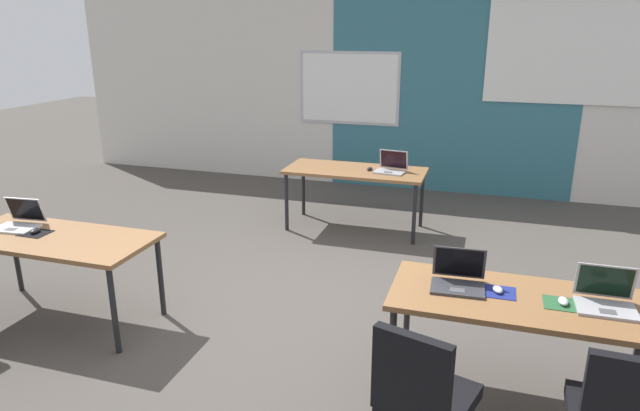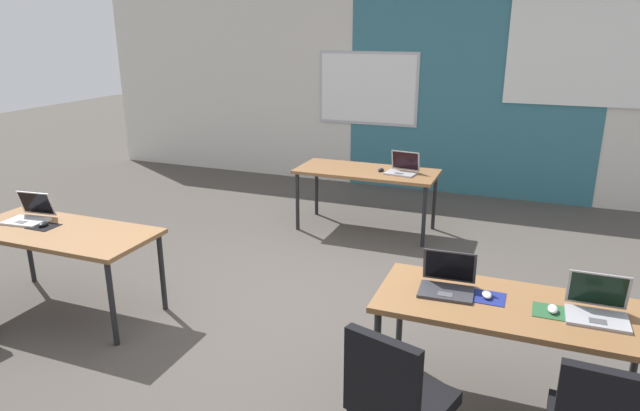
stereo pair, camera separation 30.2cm
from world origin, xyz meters
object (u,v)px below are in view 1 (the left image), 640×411
at_px(mouse_near_left_end, 35,231).
at_px(mouse_near_right_inner, 498,289).
at_px(mouse_far_right, 370,169).
at_px(laptop_near_right_end, 606,299).
at_px(desk_near_left, 54,243).
at_px(laptop_near_left_end, 19,221).
at_px(laptop_near_right_inner, 458,279).
at_px(desk_far_center, 355,174).
at_px(laptop_far_right, 391,167).
at_px(desk_near_right, 523,307).
at_px(mouse_near_right_end, 563,301).

height_order(mouse_near_left_end, mouse_near_right_inner, same).
relative_size(mouse_far_right, laptop_near_right_end, 0.33).
height_order(mouse_far_right, laptop_near_right_end, laptop_near_right_end).
xyz_separation_m(desk_near_left, laptop_near_left_end, (-0.41, 0.09, 0.11)).
bearing_deg(laptop_near_right_inner, mouse_far_right, 109.97).
xyz_separation_m(mouse_near_right_inner, laptop_near_right_end, (0.60, -0.01, 0.03)).
xyz_separation_m(desk_far_center, laptop_far_right, (0.41, 0.01, 0.11)).
distance_m(desk_near_right, laptop_far_right, 3.11).
distance_m(desk_near_left, mouse_near_right_inner, 3.35).
bearing_deg(desk_near_right, laptop_near_left_end, 178.67).
bearing_deg(laptop_near_left_end, mouse_near_right_inner, -6.88).
bearing_deg(laptop_near_left_end, desk_near_right, -7.40).
height_order(mouse_near_left_end, mouse_near_right_end, same).
distance_m(laptop_far_right, mouse_near_right_inner, 3.01).
relative_size(laptop_far_right, laptop_near_right_inner, 1.05).
relative_size(desk_near_right, laptop_far_right, 4.41).
bearing_deg(desk_far_center, laptop_near_left_end, -128.57).
distance_m(desk_near_right, desk_far_center, 3.30).
distance_m(desk_near_right, laptop_near_right_inner, 0.42).
bearing_deg(laptop_near_right_end, mouse_near_right_end, -170.70).
bearing_deg(mouse_near_left_end, desk_near_right, -0.20).
xyz_separation_m(desk_near_left, mouse_near_left_end, (-0.18, 0.01, 0.08)).
distance_m(desk_far_center, mouse_near_right_inner, 3.19).
xyz_separation_m(desk_far_center, mouse_far_right, (0.17, 0.00, 0.08)).
relative_size(laptop_near_right_inner, laptop_near_right_end, 1.04).
distance_m(mouse_near_right_inner, mouse_near_right_end, 0.38).
height_order(desk_near_right, laptop_near_left_end, laptop_near_left_end).
bearing_deg(mouse_near_left_end, mouse_near_right_end, -0.35).
relative_size(desk_near_left, laptop_far_right, 4.41).
relative_size(desk_near_left, mouse_near_right_inner, 14.39).
distance_m(laptop_far_right, mouse_near_right_end, 3.22).
xyz_separation_m(laptop_near_left_end, mouse_near_left_end, (0.23, -0.08, -0.03)).
height_order(desk_near_left, mouse_near_right_inner, mouse_near_right_inner).
xyz_separation_m(desk_near_left, laptop_near_right_inner, (3.10, 0.05, 0.11)).
distance_m(mouse_near_left_end, mouse_near_right_end, 3.90).
bearing_deg(desk_near_right, desk_near_left, 180.00).
distance_m(desk_far_center, laptop_far_right, 0.43).
relative_size(mouse_near_left_end, laptop_far_right, 0.29).
height_order(laptop_near_left_end, mouse_near_right_inner, laptop_near_left_end).
bearing_deg(mouse_near_right_inner, desk_far_center, 120.01).
relative_size(mouse_far_right, mouse_near_right_inner, 0.98).
relative_size(desk_near_right, mouse_near_left_end, 15.40).
xyz_separation_m(laptop_near_left_end, laptop_far_right, (2.57, 2.72, 0.00)).
distance_m(mouse_near_left_end, mouse_near_right_inner, 3.53).
xyz_separation_m(mouse_far_right, mouse_near_right_end, (1.80, -2.81, 0.00)).
bearing_deg(desk_near_left, mouse_near_right_inner, 0.65).
bearing_deg(laptop_near_right_end, mouse_far_right, 125.42).
bearing_deg(desk_near_right, laptop_near_right_inner, 172.59).
bearing_deg(desk_far_center, laptop_far_right, 1.06).
relative_size(desk_far_center, laptop_far_right, 4.41).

